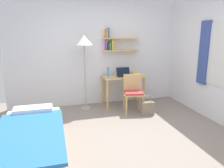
# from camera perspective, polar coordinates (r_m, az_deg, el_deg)

# --- Properties ---
(ground_plane) EXTENTS (5.28, 5.28, 0.00)m
(ground_plane) POSITION_cam_1_polar(r_m,az_deg,el_deg) (3.81, 3.36, -14.23)
(ground_plane) COLOR gray
(wall_back) EXTENTS (4.40, 0.27, 2.60)m
(wall_back) POSITION_cam_1_polar(r_m,az_deg,el_deg) (5.35, -3.36, 8.49)
(wall_back) COLOR white
(wall_back) RESTS_ON ground_plane
(bed) EXTENTS (0.92, 1.97, 0.54)m
(bed) POSITION_cam_1_polar(r_m,az_deg,el_deg) (3.32, -20.79, -14.94)
(bed) COLOR tan
(bed) RESTS_ON ground_plane
(desk) EXTENTS (1.01, 0.53, 0.73)m
(desk) POSITION_cam_1_polar(r_m,az_deg,el_deg) (5.28, 2.98, 0.57)
(desk) COLOR tan
(desk) RESTS_ON ground_plane
(desk_chair) EXTENTS (0.50, 0.46, 0.85)m
(desk_chair) POSITION_cam_1_polar(r_m,az_deg,el_deg) (4.89, 5.62, -1.88)
(desk_chair) COLOR tan
(desk_chair) RESTS_ON ground_plane
(standing_lamp) EXTENTS (0.40, 0.40, 1.72)m
(standing_lamp) POSITION_cam_1_polar(r_m,az_deg,el_deg) (4.91, -7.40, 10.42)
(standing_lamp) COLOR #B2A893
(standing_lamp) RESTS_ON ground_plane
(laptop) EXTENTS (0.34, 0.22, 0.20)m
(laptop) POSITION_cam_1_polar(r_m,az_deg,el_deg) (5.26, 3.09, 2.71)
(laptop) COLOR black
(laptop) RESTS_ON desk
(water_bottle) EXTENTS (0.06, 0.06, 0.22)m
(water_bottle) POSITION_cam_1_polar(r_m,az_deg,el_deg) (5.19, -1.03, 3.22)
(water_bottle) COLOR #4C99DB
(water_bottle) RESTS_ON desk
(book_stack) EXTENTS (0.18, 0.24, 0.07)m
(book_stack) POSITION_cam_1_polar(r_m,az_deg,el_deg) (5.33, 6.22, 2.62)
(book_stack) COLOR #3384C6
(book_stack) RESTS_ON desk
(handbag) EXTENTS (0.29, 0.13, 0.44)m
(handbag) POSITION_cam_1_polar(r_m,az_deg,el_deg) (4.81, 9.34, -6.30)
(handbag) COLOR gray
(handbag) RESTS_ON ground_plane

